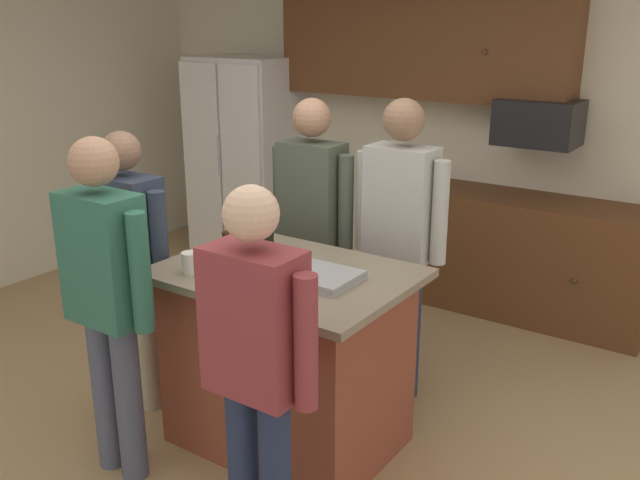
{
  "coord_description": "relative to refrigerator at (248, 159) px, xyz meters",
  "views": [
    {
      "loc": [
        2.13,
        -2.49,
        2.19
      ],
      "look_at": [
        0.15,
        0.41,
        1.05
      ],
      "focal_mm": 39.37,
      "sensor_mm": 36.0,
      "label": 1
    }
  ],
  "objects": [
    {
      "name": "back_wall",
      "position": [
        2.0,
        0.42,
        0.39
      ],
      "size": [
        6.4,
        0.1,
        2.6
      ],
      "primitive_type": "cube",
      "color": "beige",
      "rests_on": "ground"
    },
    {
      "name": "cabinet_run_upper",
      "position": [
        1.6,
        0.22,
        1.01
      ],
      "size": [
        2.4,
        0.38,
        0.75
      ],
      "color": "brown"
    },
    {
      "name": "cabinet_run_lower",
      "position": [
        2.6,
        0.1,
        -0.46
      ],
      "size": [
        1.8,
        0.63,
        0.9
      ],
      "color": "brown",
      "rests_on": "ground"
    },
    {
      "name": "glass_pilsner",
      "position": [
        1.81,
        -2.3,
        0.13
      ],
      "size": [
        0.07,
        0.07,
        0.15
      ],
      "color": "black",
      "rests_on": "kitchen_island"
    },
    {
      "name": "glass_stout_tall",
      "position": [
        1.94,
        -2.14,
        0.13
      ],
      "size": [
        0.07,
        0.07,
        0.15
      ],
      "color": "black",
      "rests_on": "kitchen_island"
    },
    {
      "name": "microwave_over_range",
      "position": [
        2.6,
        0.12,
        0.54
      ],
      "size": [
        0.56,
        0.4,
        0.32
      ],
      "primitive_type": "cube",
      "color": "black"
    },
    {
      "name": "serving_tray",
      "position": [
        2.32,
        -2.29,
        0.08
      ],
      "size": [
        0.44,
        0.3,
        0.04
      ],
      "color": "#B7B7BC",
      "rests_on": "kitchen_island"
    },
    {
      "name": "person_guest_right",
      "position": [
        1.62,
        -2.94,
        0.06
      ],
      "size": [
        0.57,
        0.22,
        1.68
      ],
      "rotation": [
        0.0,
        0.0,
        0.9
      ],
      "color": "#4C5166",
      "rests_on": "ground"
    },
    {
      "name": "kitchen_island",
      "position": [
        2.15,
        -2.27,
        -0.42
      ],
      "size": [
        1.24,
        0.91,
        0.97
      ],
      "color": "brown",
      "rests_on": "ground"
    },
    {
      "name": "person_guest_left",
      "position": [
        1.21,
        -2.45,
        0.01
      ],
      "size": [
        0.57,
        0.22,
        1.6
      ],
      "rotation": [
        0.0,
        0.0,
        0.18
      ],
      "color": "tan",
      "rests_on": "ground"
    },
    {
      "name": "mug_ceramic_white",
      "position": [
        1.79,
        -2.56,
        0.11
      ],
      "size": [
        0.13,
        0.09,
        0.11
      ],
      "color": "white",
      "rests_on": "kitchen_island"
    },
    {
      "name": "floor",
      "position": [
        2.0,
        -2.38,
        -0.91
      ],
      "size": [
        7.04,
        7.04,
        0.0
      ],
      "primitive_type": "plane",
      "color": "tan",
      "rests_on": "ground"
    },
    {
      "name": "person_elder_center",
      "position": [
        1.79,
        -1.53,
        0.09
      ],
      "size": [
        0.57,
        0.23,
        1.73
      ],
      "rotation": [
        0.0,
        0.0,
        -1.12
      ],
      "color": "#232D4C",
      "rests_on": "ground"
    },
    {
      "name": "person_guest_by_door",
      "position": [
        2.56,
        -3.0,
        0.01
      ],
      "size": [
        0.57,
        0.22,
        1.61
      ],
      "rotation": [
        0.0,
        0.0,
        2.08
      ],
      "color": "#232D4C",
      "rests_on": "ground"
    },
    {
      "name": "refrigerator",
      "position": [
        0.0,
        0.0,
        0.0
      ],
      "size": [
        0.91,
        0.76,
        1.83
      ],
      "color": "white",
      "rests_on": "ground"
    },
    {
      "name": "person_host_foreground",
      "position": [
        2.37,
        -1.49,
        0.11
      ],
      "size": [
        0.57,
        0.23,
        1.76
      ],
      "rotation": [
        0.0,
        0.0,
        -1.84
      ],
      "color": "#232D4C",
      "rests_on": "ground"
    }
  ]
}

